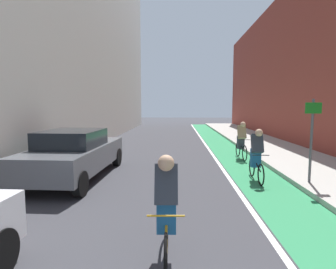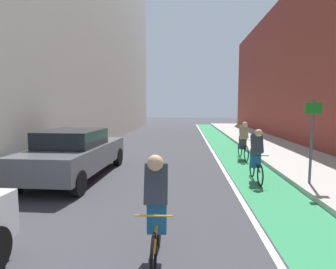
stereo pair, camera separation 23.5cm
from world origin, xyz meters
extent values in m
plane|color=#38383D|center=(0.00, 14.62, 0.00)|extent=(81.93, 81.93, 0.00)
cube|color=#2D8451|center=(2.99, 16.62, 0.00)|extent=(1.60, 37.24, 0.00)
cube|color=white|center=(2.09, 16.62, 0.00)|extent=(0.12, 37.24, 0.00)
cube|color=#A8A59E|center=(5.42, 16.62, 0.07)|extent=(3.25, 37.24, 0.14)
cube|color=#B2ADA3|center=(-5.59, 16.62, 7.62)|extent=(3.00, 37.24, 15.24)
cube|color=brown|center=(8.24, 18.62, 4.73)|extent=(2.40, 33.24, 9.47)
cube|color=#595B60|center=(-2.74, 9.78, 0.68)|extent=(1.98, 4.80, 0.70)
cube|color=black|center=(-2.75, 9.54, 1.26)|extent=(1.68, 2.04, 0.55)
cylinder|color=black|center=(-3.53, 11.63, 0.33)|extent=(0.24, 0.67, 0.66)
cylinder|color=black|center=(-1.85, 11.58, 0.33)|extent=(0.24, 0.67, 0.66)
cylinder|color=black|center=(-3.64, 7.99, 0.33)|extent=(0.24, 0.67, 0.66)
cylinder|color=black|center=(-1.96, 7.93, 0.33)|extent=(0.24, 0.67, 0.66)
torus|color=black|center=(0.34, 4.58, 0.34)|extent=(0.06, 0.68, 0.68)
torus|color=black|center=(0.31, 5.63, 0.34)|extent=(0.06, 0.68, 0.68)
cylinder|color=gold|center=(0.32, 5.11, 0.56)|extent=(0.07, 0.96, 0.33)
cylinder|color=gold|center=(0.32, 5.29, 0.64)|extent=(0.04, 0.12, 0.55)
cylinder|color=gold|center=(0.34, 4.66, 0.89)|extent=(0.48, 0.04, 0.02)
cube|color=#1E598C|center=(0.32, 5.21, 0.71)|extent=(0.29, 0.25, 0.56)
cube|color=#333842|center=(0.32, 5.08, 1.17)|extent=(0.33, 0.41, 0.60)
sphere|color=tan|center=(0.33, 4.93, 1.51)|extent=(0.22, 0.22, 0.22)
cube|color=#4C7247|center=(0.32, 5.21, 1.19)|extent=(0.27, 0.28, 0.39)
torus|color=black|center=(2.85, 9.10, 0.32)|extent=(0.05, 0.63, 0.63)
torus|color=black|center=(2.87, 10.15, 0.32)|extent=(0.05, 0.63, 0.63)
cylinder|color=black|center=(2.86, 9.62, 0.54)|extent=(0.06, 0.96, 0.33)
cylinder|color=black|center=(2.86, 9.81, 0.62)|extent=(0.04, 0.12, 0.55)
cylinder|color=black|center=(2.85, 9.18, 0.87)|extent=(0.48, 0.03, 0.02)
cube|color=#1E598C|center=(2.86, 9.73, 0.69)|extent=(0.28, 0.25, 0.56)
cube|color=#333842|center=(2.86, 9.60, 1.15)|extent=(0.33, 0.40, 0.60)
sphere|color=tan|center=(2.85, 9.44, 1.49)|extent=(0.22, 0.22, 0.22)
torus|color=black|center=(3.22, 12.61, 0.33)|extent=(0.07, 0.66, 0.66)
torus|color=black|center=(3.17, 13.66, 0.33)|extent=(0.07, 0.66, 0.66)
cylinder|color=black|center=(3.19, 13.14, 0.55)|extent=(0.09, 0.96, 0.33)
cylinder|color=black|center=(3.19, 13.32, 0.63)|extent=(0.04, 0.12, 0.55)
cylinder|color=black|center=(3.22, 12.69, 0.88)|extent=(0.48, 0.05, 0.02)
cube|color=#333842|center=(3.19, 13.24, 0.70)|extent=(0.29, 0.25, 0.56)
cube|color=tan|center=(3.20, 13.11, 1.16)|extent=(0.34, 0.41, 0.60)
sphere|color=tan|center=(3.20, 12.96, 1.50)|extent=(0.22, 0.22, 0.22)
cylinder|color=#4C4C51|center=(4.17, 9.02, 1.30)|extent=(0.07, 0.07, 2.32)
cube|color=#19721E|center=(4.17, 9.00, 2.21)|extent=(0.44, 0.03, 0.30)
camera|label=1|loc=(0.49, 1.33, 2.27)|focal=29.42mm
camera|label=2|loc=(0.73, 1.34, 2.27)|focal=29.42mm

